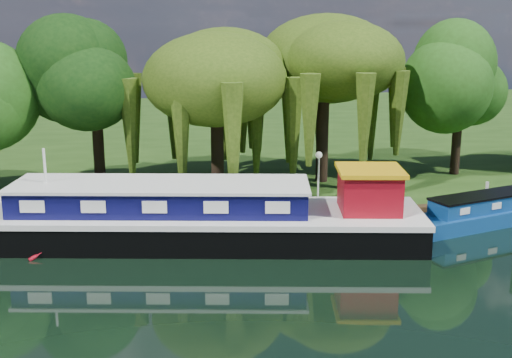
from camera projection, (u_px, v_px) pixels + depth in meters
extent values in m
plane|color=black|center=(392.00, 286.00, 23.66)|extent=(120.00, 120.00, 0.00)
cube|color=#1B370F|center=(229.00, 132.00, 55.86)|extent=(120.00, 52.00, 0.45)
cube|color=black|center=(188.00, 230.00, 28.46)|extent=(21.03, 9.15, 1.37)
cube|color=silver|center=(187.00, 213.00, 28.27)|extent=(21.16, 9.26, 0.25)
cube|color=#0B0B3E|center=(161.00, 198.00, 28.12)|extent=(13.14, 6.12, 1.08)
cube|color=silver|center=(160.00, 184.00, 27.98)|extent=(13.42, 6.39, 0.14)
cube|color=maroon|center=(369.00, 191.00, 27.93)|extent=(3.02, 3.02, 1.71)
cube|color=#D09A0E|center=(370.00, 170.00, 27.71)|extent=(3.36, 3.36, 0.18)
cylinder|color=silver|center=(46.00, 179.00, 27.99)|extent=(0.11, 0.11, 2.74)
cube|color=navy|center=(499.00, 216.00, 31.25)|extent=(11.32, 4.46, 0.84)
cube|color=navy|center=(500.00, 201.00, 31.06)|extent=(7.95, 3.21, 0.70)
cube|color=black|center=(501.00, 193.00, 30.97)|extent=(8.06, 3.32, 0.09)
cube|color=silver|center=(465.00, 211.00, 29.17)|extent=(0.56, 0.18, 0.30)
cube|color=silver|center=(497.00, 206.00, 30.01)|extent=(0.56, 0.18, 0.30)
imported|color=maroon|center=(61.00, 251.00, 27.32)|extent=(3.47, 2.63, 0.68)
cylinder|color=black|center=(217.00, 145.00, 35.33)|extent=(0.64, 0.64, 4.94)
ellipsoid|color=#2B470F|center=(216.00, 80.00, 34.49)|extent=(6.90, 6.90, 4.46)
cylinder|color=black|center=(322.00, 137.00, 37.01)|extent=(0.74, 0.74, 5.21)
ellipsoid|color=#2B470F|center=(324.00, 71.00, 36.13)|extent=(7.11, 7.11, 4.59)
cylinder|color=black|center=(98.00, 130.00, 35.08)|extent=(0.60, 0.60, 6.61)
ellipsoid|color=black|center=(95.00, 80.00, 34.44)|extent=(5.29, 5.29, 5.29)
cylinder|color=black|center=(458.00, 125.00, 38.71)|extent=(0.61, 0.61, 6.07)
ellipsoid|color=#1F4711|center=(461.00, 83.00, 38.12)|extent=(4.86, 4.86, 4.86)
cylinder|color=silver|center=(318.00, 179.00, 33.36)|extent=(0.10, 0.10, 2.20)
sphere|color=white|center=(319.00, 155.00, 33.06)|extent=(0.36, 0.36, 0.36)
cylinder|color=silver|center=(113.00, 214.00, 29.30)|extent=(0.16, 0.16, 1.00)
cylinder|color=silver|center=(242.00, 206.00, 30.56)|extent=(0.16, 0.16, 1.00)
cylinder|color=silver|center=(379.00, 198.00, 32.04)|extent=(0.16, 0.16, 1.00)
cylinder|color=silver|center=(487.00, 191.00, 33.30)|extent=(0.16, 0.16, 1.00)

